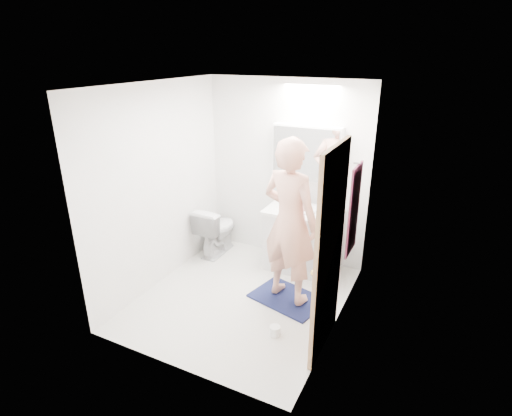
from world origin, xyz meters
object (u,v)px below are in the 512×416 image
Objects in this scene: vanity_cabinet at (302,241)px; toothbrush_cup at (323,205)px; medicine_cabinet at (307,153)px; soap_bottle_a at (284,194)px; person at (290,222)px; toilet at (217,229)px; soap_bottle_b at (294,197)px; toilet_paper_roll at (275,331)px.

vanity_cabinet is 9.28× the size of toothbrush_cup.
medicine_cabinet is 0.69m from toothbrush_cup.
vanity_cabinet is 3.94× the size of soap_bottle_a.
medicine_cabinet is 0.47× the size of person.
soap_bottle_a is at bearing -163.07° from toilet.
soap_bottle_a is at bearing -49.96° from person.
person is 9.93× the size of soap_bottle_b.
toilet_paper_roll is (1.47, -1.29, -0.30)m from toilet.
medicine_cabinet reaches higher than toothbrush_cup.
vanity_cabinet is at bearing -40.96° from soap_bottle_b.
soap_bottle_a is at bearing -178.91° from toothbrush_cup.
toilet_paper_roll is at bearing 114.89° from person.
vanity_cabinet reaches higher than toilet.
person is 1.01m from soap_bottle_a.
vanity_cabinet is at bearing -72.26° from medicine_cabinet.
person is 1.14m from toilet_paper_roll.
soap_bottle_a reaches higher than vanity_cabinet.
medicine_cabinet is 1.12m from person.
soap_bottle_a is 2.08× the size of toilet_paper_roll.
toilet_paper_roll is (0.24, -1.41, -0.34)m from vanity_cabinet.
person is at bearing -71.10° from soap_bottle_b.
soap_bottle_a is (-0.33, 0.15, 0.54)m from vanity_cabinet.
medicine_cabinet is 1.67m from toilet.
person is at bearing -79.39° from medicine_cabinet.
toilet is at bearing -174.66° from vanity_cabinet.
soap_bottle_a is (-0.44, 0.91, -0.05)m from person.
toilet is 1.20m from soap_bottle_b.
person is 1.00m from soap_bottle_b.
medicine_cabinet is 2.19m from toilet_paper_roll.
toilet is 7.27× the size of toothbrush_cup.
person reaches higher than soap_bottle_b.
medicine_cabinet is (-0.07, 0.21, 1.11)m from vanity_cabinet.
medicine_cabinet reaches higher than vanity_cabinet.
toilet is at bearing -163.92° from soap_bottle_b.
person reaches higher than soap_bottle_a.
vanity_cabinet is 8.18× the size of toilet_paper_roll.
soap_bottle_b is at bearing 13.99° from soap_bottle_a.
toilet_paper_roll is (0.44, -1.59, -0.86)m from soap_bottle_b.
toilet is 0.38× the size of person.
toilet is at bearing -163.64° from soap_bottle_a.
vanity_cabinet is 1.24m from toilet.
toilet_paper_roll is at bearing -74.34° from soap_bottle_b.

